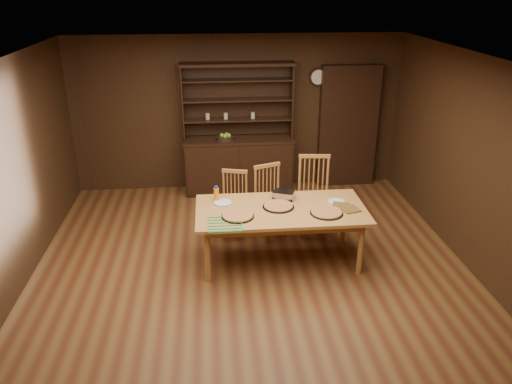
{
  "coord_description": "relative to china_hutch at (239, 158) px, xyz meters",
  "views": [
    {
      "loc": [
        -0.46,
        -5.25,
        3.42
      ],
      "look_at": [
        0.07,
        0.4,
        0.97
      ],
      "focal_mm": 35.0,
      "sensor_mm": 36.0,
      "label": 1
    }
  ],
  "objects": [
    {
      "name": "chair_left",
      "position": [
        -0.17,
        -1.55,
        -0.1
      ],
      "size": [
        0.46,
        0.45,
        0.94
      ],
      "rotation": [
        0.0,
        0.0,
        -0.25
      ],
      "color": "#B57A3E",
      "rests_on": "floor"
    },
    {
      "name": "juice_bottle",
      "position": [
        -0.42,
        -2.08,
        0.25
      ],
      "size": [
        0.07,
        0.07,
        0.2
      ],
      "color": "orange",
      "rests_on": "dining_table"
    },
    {
      "name": "pizza_left",
      "position": [
        -0.17,
        -2.59,
        0.17
      ],
      "size": [
        0.4,
        0.4,
        0.04
      ],
      "color": "black",
      "rests_on": "dining_table"
    },
    {
      "name": "wall_clock",
      "position": [
        1.35,
        0.2,
        1.3
      ],
      "size": [
        0.3,
        0.05,
        0.3
      ],
      "color": "black",
      "rests_on": "room_shell"
    },
    {
      "name": "pot_holder_b",
      "position": [
        1.15,
        -2.41,
        0.16
      ],
      "size": [
        0.27,
        0.27,
        0.02
      ],
      "primitive_type": "cube",
      "rotation": [
        0.0,
        0.0,
        -0.35
      ],
      "color": "#A11612",
      "rests_on": "dining_table"
    },
    {
      "name": "pizza_right",
      "position": [
        0.92,
        -2.6,
        0.17
      ],
      "size": [
        0.41,
        0.41,
        0.04
      ],
      "color": "black",
      "rests_on": "dining_table"
    },
    {
      "name": "plate_right",
      "position": [
        1.12,
        -2.28,
        0.16
      ],
      "size": [
        0.24,
        0.24,
        0.02
      ],
      "color": "silver",
      "rests_on": "dining_table"
    },
    {
      "name": "chair_right",
      "position": [
        0.97,
        -1.59,
        0.01
      ],
      "size": [
        0.51,
        0.49,
        1.13
      ],
      "rotation": [
        0.0,
        0.0,
        -0.1
      ],
      "color": "#B57A3E",
      "rests_on": "floor"
    },
    {
      "name": "pizza_center",
      "position": [
        0.36,
        -2.36,
        0.17
      ],
      "size": [
        0.4,
        0.4,
        0.04
      ],
      "color": "black",
      "rests_on": "dining_table"
    },
    {
      "name": "doorway",
      "position": [
        1.9,
        0.15,
        0.45
      ],
      "size": [
        1.0,
        0.18,
        2.1
      ],
      "primitive_type": "cube",
      "color": "black",
      "rests_on": "floor"
    },
    {
      "name": "room_shell",
      "position": [
        0.0,
        -2.75,
        0.98
      ],
      "size": [
        6.0,
        6.0,
        6.0
      ],
      "color": "beige",
      "rests_on": "floor"
    },
    {
      "name": "foil_dish",
      "position": [
        0.46,
        -2.1,
        0.21
      ],
      "size": [
        0.32,
        0.28,
        0.11
      ],
      "primitive_type": "cube",
      "rotation": [
        0.0,
        0.0,
        -0.37
      ],
      "color": "silver",
      "rests_on": "dining_table"
    },
    {
      "name": "dining_table",
      "position": [
        0.39,
        -2.4,
        0.08
      ],
      "size": [
        2.13,
        1.07,
        0.75
      ],
      "color": "#B88840",
      "rests_on": "floor"
    },
    {
      "name": "china_hutch",
      "position": [
        0.0,
        0.0,
        0.0
      ],
      "size": [
        1.84,
        0.52,
        2.17
      ],
      "color": "black",
      "rests_on": "floor"
    },
    {
      "name": "floor",
      "position": [
        0.0,
        -2.75,
        -0.6
      ],
      "size": [
        6.0,
        6.0,
        0.0
      ],
      "primitive_type": "plane",
      "color": "brown",
      "rests_on": "ground"
    },
    {
      "name": "plate_left",
      "position": [
        -0.34,
        -2.17,
        0.16
      ],
      "size": [
        0.25,
        0.25,
        0.02
      ],
      "color": "silver",
      "rests_on": "dining_table"
    },
    {
      "name": "cooling_rack",
      "position": [
        -0.33,
        -2.78,
        0.16
      ],
      "size": [
        0.48,
        0.48,
        0.02
      ],
      "primitive_type": null,
      "rotation": [
        0.0,
        0.0,
        0.3
      ],
      "color": "#0CA056",
      "rests_on": "dining_table"
    },
    {
      "name": "pot_holder_a",
      "position": [
        1.24,
        -2.52,
        0.16
      ],
      "size": [
        0.26,
        0.26,
        0.02
      ],
      "primitive_type": "cube",
      "rotation": [
        0.0,
        0.0,
        0.29
      ],
      "color": "#A11612",
      "rests_on": "dining_table"
    },
    {
      "name": "fruit_bowl",
      "position": [
        -0.22,
        -0.07,
        0.39
      ],
      "size": [
        0.29,
        0.29,
        0.12
      ],
      "color": "black",
      "rests_on": "china_hutch"
    },
    {
      "name": "chair_center",
      "position": [
        0.34,
        -1.61,
        -0.05
      ],
      "size": [
        0.54,
        0.52,
        1.03
      ],
      "rotation": [
        0.0,
        0.0,
        0.36
      ],
      "color": "#B57A3E",
      "rests_on": "floor"
    }
  ]
}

